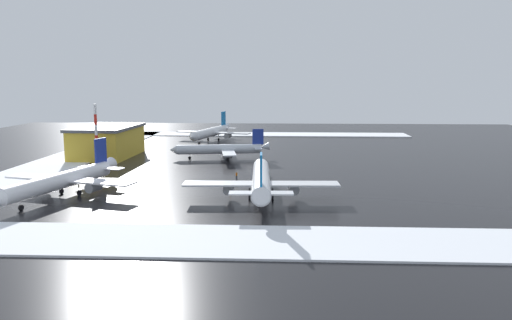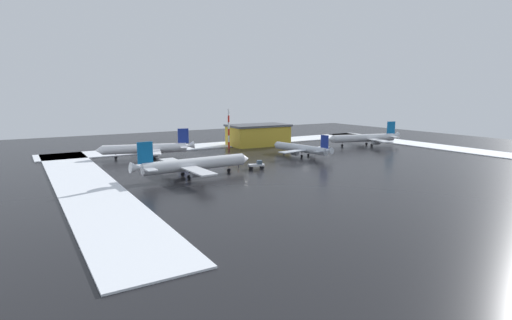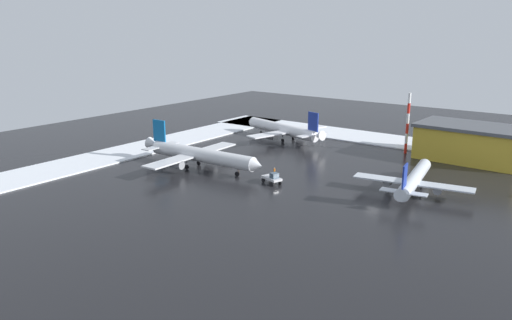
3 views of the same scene
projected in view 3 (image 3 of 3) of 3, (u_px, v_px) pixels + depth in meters
ground_plane at (373, 199)px, 95.27m from camera, size 240.00×240.00×0.00m
snow_bank_far at (450, 149)px, 133.95m from camera, size 152.00×16.00×0.31m
snow_bank_right at (139, 149)px, 133.95m from camera, size 14.00×116.00×0.31m
airplane_distant_tail at (199, 155)px, 114.91m from camera, size 34.09×28.23×10.13m
airplane_foreground_jet at (414, 179)px, 98.38m from camera, size 23.01×27.57×8.20m
airplane_parked_starboard at (284, 129)px, 144.22m from camera, size 32.21×27.07×9.73m
pushback_tug at (272, 178)px, 104.19m from camera, size 5.06×3.55×2.50m
ground_crew_beside_wing at (238, 163)px, 116.77m from camera, size 0.36×0.36×1.71m
ground_crew_by_nose_gear at (274, 171)px, 110.38m from camera, size 0.36×0.36×1.71m
antenna_mast at (408, 123)px, 127.93m from camera, size 0.70×0.70×15.73m
cargo_hangar at (471, 143)px, 122.05m from camera, size 25.54×15.91×8.80m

